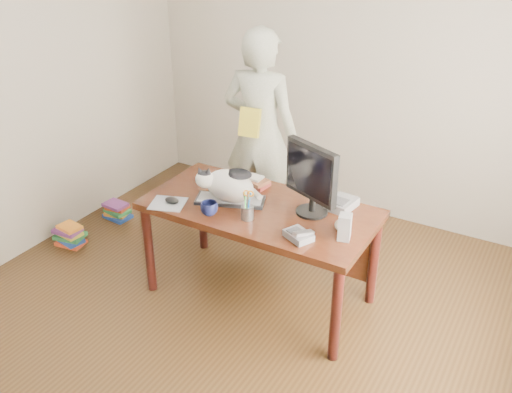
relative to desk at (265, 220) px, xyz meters
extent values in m
plane|color=black|center=(0.00, -0.68, -0.60)|extent=(4.50, 4.50, 0.00)
plane|color=silver|center=(0.00, 1.57, 0.75)|extent=(4.00, 0.00, 4.00)
cube|color=black|center=(0.00, -0.08, 0.12)|extent=(1.60, 0.80, 0.05)
cylinder|color=black|center=(-0.74, -0.42, -0.25)|extent=(0.07, 0.07, 0.70)
cylinder|color=black|center=(0.74, -0.42, -0.25)|extent=(0.07, 0.07, 0.70)
cylinder|color=black|center=(-0.74, 0.26, -0.25)|extent=(0.07, 0.07, 0.70)
cylinder|color=black|center=(0.74, 0.26, -0.25)|extent=(0.07, 0.07, 0.70)
cube|color=black|center=(0.00, 0.28, -0.20)|extent=(1.45, 0.03, 0.50)
cube|color=black|center=(-0.21, -0.12, 0.16)|extent=(0.51, 0.34, 0.02)
cube|color=#B8B8BD|center=(-0.21, -0.12, 0.17)|extent=(0.47, 0.30, 0.01)
ellipsoid|color=white|center=(-0.21, -0.12, 0.27)|extent=(0.42, 0.34, 0.22)
ellipsoid|color=white|center=(-0.36, -0.20, 0.32)|extent=(0.17, 0.16, 0.12)
ellipsoid|color=black|center=(-0.36, -0.20, 0.36)|extent=(0.12, 0.11, 0.05)
cone|color=black|center=(-0.39, -0.22, 0.39)|extent=(0.08, 0.08, 0.08)
cone|color=black|center=(-0.33, -0.20, 0.39)|extent=(0.08, 0.07, 0.08)
ellipsoid|color=black|center=(-0.15, -0.10, 0.37)|extent=(0.23, 0.21, 0.05)
cylinder|color=white|center=(-0.07, -0.01, 0.20)|extent=(0.14, 0.12, 0.05)
cylinder|color=black|center=(0.35, 0.02, 0.16)|extent=(0.28, 0.28, 0.02)
cylinder|color=black|center=(0.35, 0.02, 0.21)|extent=(0.06, 0.06, 0.10)
cube|color=black|center=(0.34, 0.00, 0.46)|extent=(0.42, 0.22, 0.37)
cube|color=black|center=(0.33, -0.02, 0.46)|extent=(0.37, 0.16, 0.31)
cylinder|color=gray|center=(0.01, -0.27, 0.19)|extent=(0.10, 0.10, 0.09)
cylinder|color=black|center=(0.00, -0.26, 0.27)|extent=(0.02, 0.04, 0.14)
cylinder|color=#0C54B5|center=(0.03, -0.27, 0.27)|extent=(0.02, 0.04, 0.14)
cylinder|color=maroon|center=(0.01, -0.25, 0.27)|extent=(0.02, 0.04, 0.14)
cylinder|color=#1B8720|center=(0.01, -0.28, 0.27)|extent=(0.03, 0.02, 0.14)
cylinder|color=#ACADB1|center=(0.02, -0.27, 0.28)|extent=(0.02, 0.02, 0.10)
cylinder|color=#ACADB1|center=(0.03, -0.27, 0.28)|extent=(0.01, 0.02, 0.10)
torus|color=orange|center=(0.01, -0.27, 0.34)|extent=(0.05, 0.03, 0.04)
torus|color=orange|center=(0.04, -0.27, 0.34)|extent=(0.05, 0.03, 0.04)
cube|color=#A3A7AF|center=(-0.57, -0.37, 0.15)|extent=(0.29, 0.28, 0.01)
ellipsoid|color=black|center=(-0.55, -0.35, 0.17)|extent=(0.12, 0.10, 0.04)
imported|color=black|center=(-0.24, -0.35, 0.19)|extent=(0.15, 0.15, 0.09)
cube|color=slate|center=(0.42, -0.32, 0.17)|extent=(0.21, 0.19, 0.04)
cube|color=#414144|center=(0.39, -0.32, 0.19)|extent=(0.10, 0.11, 0.01)
cube|color=#ACADB1|center=(0.46, -0.33, 0.20)|extent=(0.10, 0.15, 0.05)
cube|color=#9B9B9E|center=(0.66, -0.18, 0.23)|extent=(0.09, 0.10, 0.17)
sphere|color=white|center=(0.60, -0.09, 0.18)|extent=(0.07, 0.07, 0.07)
cube|color=#521916|center=(-0.19, 0.18, 0.16)|extent=(0.21, 0.16, 0.03)
cube|color=brown|center=(-0.18, 0.18, 0.19)|extent=(0.20, 0.17, 0.03)
cube|color=silver|center=(-0.20, 0.19, 0.21)|extent=(0.13, 0.10, 0.02)
cube|color=slate|center=(0.49, 0.19, 0.18)|extent=(0.19, 0.24, 0.06)
cube|color=#414144|center=(0.49, 0.16, 0.21)|extent=(0.12, 0.12, 0.01)
imported|color=silver|center=(-0.49, 0.79, 0.29)|extent=(0.70, 0.50, 1.78)
cube|color=yellow|center=(-0.49, 0.62, 0.45)|extent=(0.18, 0.12, 0.23)
cube|color=#AD3618|center=(-1.75, -0.28, -0.59)|extent=(0.25, 0.19, 0.03)
cube|color=#193E9A|center=(-1.74, -0.28, -0.56)|extent=(0.23, 0.18, 0.03)
cube|color=#227437|center=(-1.76, -0.27, -0.53)|extent=(0.27, 0.22, 0.03)
cube|color=gold|center=(-1.75, -0.28, -0.49)|extent=(0.21, 0.16, 0.03)
cube|color=#683079|center=(-1.76, -0.29, -0.46)|extent=(0.23, 0.17, 0.03)
cube|color=orange|center=(-1.74, -0.27, -0.43)|extent=(0.21, 0.17, 0.03)
cube|color=#193E9A|center=(-1.72, 0.27, -0.59)|extent=(0.25, 0.19, 0.03)
cube|color=orange|center=(-1.73, 0.28, -0.55)|extent=(0.22, 0.19, 0.03)
cube|color=#227437|center=(-1.71, 0.27, -0.52)|extent=(0.24, 0.19, 0.03)
cube|color=#AD3618|center=(-1.72, 0.28, -0.49)|extent=(0.21, 0.16, 0.03)
cube|color=#683079|center=(-1.73, 0.27, -0.46)|extent=(0.22, 0.17, 0.03)
camera|label=1|loc=(1.71, -3.08, 2.02)|focal=40.00mm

